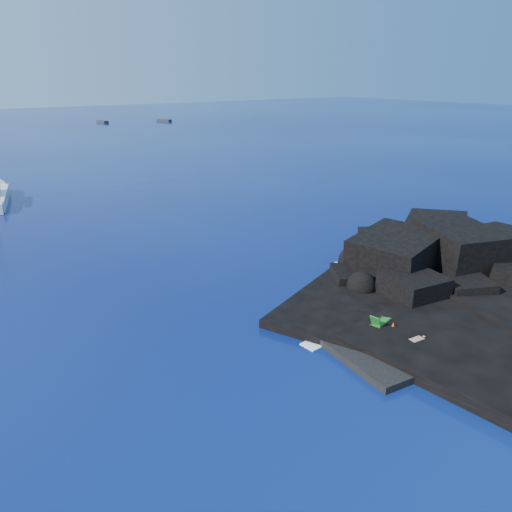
{
  "coord_description": "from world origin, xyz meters",
  "views": [
    {
      "loc": [
        -14.35,
        -13.02,
        12.42
      ],
      "look_at": [
        2.1,
        10.17,
        2.0
      ],
      "focal_mm": 35.0,
      "sensor_mm": 36.0,
      "label": 1
    }
  ],
  "objects_px": {
    "marker_cone": "(393,327)",
    "distant_boat_a": "(103,123)",
    "sunbather": "(416,341)",
    "deck_chair": "(381,319)",
    "distant_boat_b": "(164,121)"
  },
  "relations": [
    {
      "from": "deck_chair",
      "to": "distant_boat_a",
      "type": "height_order",
      "value": "deck_chair"
    },
    {
      "from": "deck_chair",
      "to": "marker_cone",
      "type": "bearing_deg",
      "value": -86.68
    },
    {
      "from": "sunbather",
      "to": "deck_chair",
      "type": "bearing_deg",
      "value": 97.53
    },
    {
      "from": "deck_chair",
      "to": "distant_boat_a",
      "type": "relative_size",
      "value": 0.33
    },
    {
      "from": "sunbather",
      "to": "distant_boat_b",
      "type": "bearing_deg",
      "value": 75.03
    },
    {
      "from": "deck_chair",
      "to": "distant_boat_a",
      "type": "distance_m",
      "value": 125.36
    },
    {
      "from": "marker_cone",
      "to": "distant_boat_a",
      "type": "xyz_separation_m",
      "value": [
        28.02,
        122.76,
        -0.6
      ]
    },
    {
      "from": "sunbather",
      "to": "marker_cone",
      "type": "xyz_separation_m",
      "value": [
        0.1,
        1.49,
        0.06
      ]
    },
    {
      "from": "distant_boat_a",
      "to": "sunbather",
      "type": "bearing_deg",
      "value": -111.74
    },
    {
      "from": "deck_chair",
      "to": "marker_cone",
      "type": "height_order",
      "value": "deck_chair"
    },
    {
      "from": "marker_cone",
      "to": "distant_boat_a",
      "type": "bearing_deg",
      "value": 77.14
    },
    {
      "from": "sunbather",
      "to": "marker_cone",
      "type": "distance_m",
      "value": 1.5
    },
    {
      "from": "deck_chair",
      "to": "marker_cone",
      "type": "xyz_separation_m",
      "value": [
        0.19,
        -0.62,
        -0.24
      ]
    },
    {
      "from": "sunbather",
      "to": "distant_boat_a",
      "type": "distance_m",
      "value": 127.4
    },
    {
      "from": "deck_chair",
      "to": "sunbather",
      "type": "bearing_deg",
      "value": -101.15
    }
  ]
}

